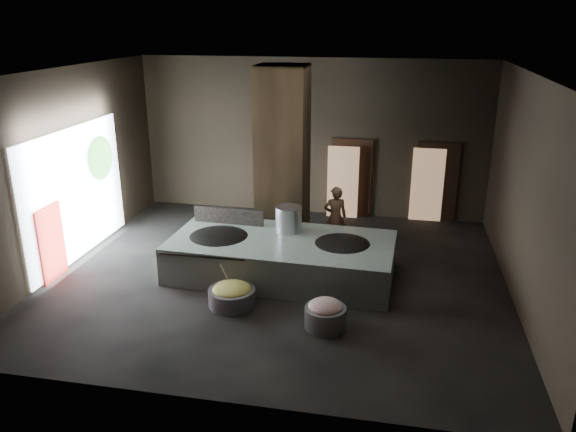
% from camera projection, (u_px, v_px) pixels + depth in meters
% --- Properties ---
extents(floor, '(10.00, 9.00, 0.10)m').
position_uv_depth(floor, '(279.00, 278.00, 12.76)').
color(floor, black).
rests_on(floor, ground).
extents(ceiling, '(10.00, 9.00, 0.10)m').
position_uv_depth(ceiling, '(278.00, 70.00, 11.21)').
color(ceiling, black).
rests_on(ceiling, back_wall).
extents(back_wall, '(10.00, 0.10, 4.50)m').
position_uv_depth(back_wall, '(311.00, 138.00, 16.19)').
color(back_wall, black).
rests_on(back_wall, ground).
extents(front_wall, '(10.00, 0.10, 4.50)m').
position_uv_depth(front_wall, '(210.00, 269.00, 7.78)').
color(front_wall, black).
rests_on(front_wall, ground).
extents(left_wall, '(0.10, 9.00, 4.50)m').
position_uv_depth(left_wall, '(64.00, 169.00, 12.90)').
color(left_wall, black).
rests_on(left_wall, ground).
extents(right_wall, '(0.10, 9.00, 4.50)m').
position_uv_depth(right_wall, '(528.00, 194.00, 11.07)').
color(right_wall, black).
rests_on(right_wall, ground).
extents(pillar, '(1.20, 1.20, 4.50)m').
position_uv_depth(pillar, '(283.00, 159.00, 13.80)').
color(pillar, black).
rests_on(pillar, ground).
extents(hearth_platform, '(5.05, 2.58, 0.86)m').
position_uv_depth(hearth_platform, '(282.00, 257.00, 12.65)').
color(hearth_platform, '#AABDAC').
rests_on(hearth_platform, ground).
extents(platform_cap, '(4.85, 2.33, 0.03)m').
position_uv_depth(platform_cap, '(282.00, 241.00, 12.52)').
color(platform_cap, black).
rests_on(platform_cap, hearth_platform).
extents(wok_left, '(1.56, 1.56, 0.43)m').
position_uv_depth(wok_left, '(219.00, 240.00, 12.76)').
color(wok_left, black).
rests_on(wok_left, hearth_platform).
extents(wok_left_rim, '(1.60, 1.60, 0.05)m').
position_uv_depth(wok_left_rim, '(219.00, 237.00, 12.73)').
color(wok_left_rim, black).
rests_on(wok_left_rim, hearth_platform).
extents(wok_right, '(1.45, 1.45, 0.41)m').
position_uv_depth(wok_right, '(342.00, 248.00, 12.34)').
color(wok_right, black).
rests_on(wok_right, hearth_platform).
extents(wok_right_rim, '(1.49, 1.49, 0.05)m').
position_uv_depth(wok_right_rim, '(342.00, 245.00, 12.32)').
color(wok_right_rim, black).
rests_on(wok_right_rim, hearth_platform).
extents(stock_pot, '(0.60, 0.60, 0.65)m').
position_uv_depth(stock_pot, '(289.00, 220.00, 12.91)').
color(stock_pot, '#B7B8BF').
rests_on(stock_pot, hearth_platform).
extents(splash_guard, '(1.73, 0.14, 0.43)m').
position_uv_depth(splash_guard, '(229.00, 217.00, 13.40)').
color(splash_guard, black).
rests_on(splash_guard, hearth_platform).
extents(cook, '(0.66, 0.51, 1.60)m').
position_uv_depth(cook, '(335.00, 217.00, 14.07)').
color(cook, '#846243').
rests_on(cook, ground).
extents(veg_basin, '(1.04, 1.04, 0.35)m').
position_uv_depth(veg_basin, '(232.00, 297.00, 11.40)').
color(veg_basin, slate).
rests_on(veg_basin, ground).
extents(veg_fill, '(0.79, 0.79, 0.24)m').
position_uv_depth(veg_fill, '(232.00, 289.00, 11.34)').
color(veg_fill, '#87AF54').
rests_on(veg_fill, veg_basin).
extents(ladle, '(0.15, 0.37, 0.68)m').
position_uv_depth(ladle, '(226.00, 276.00, 11.44)').
color(ladle, '#B7B8BF').
rests_on(ladle, veg_basin).
extents(meat_basin, '(0.98, 0.98, 0.43)m').
position_uv_depth(meat_basin, '(325.00, 317.00, 10.54)').
color(meat_basin, slate).
rests_on(meat_basin, ground).
extents(meat_fill, '(0.65, 0.65, 0.25)m').
position_uv_depth(meat_fill, '(326.00, 306.00, 10.46)').
color(meat_fill, '#B1706A').
rests_on(meat_fill, meat_basin).
extents(doorway_near, '(1.18, 0.08, 2.38)m').
position_uv_depth(doorway_near, '(351.00, 179.00, 16.27)').
color(doorway_near, black).
rests_on(doorway_near, ground).
extents(doorway_near_glow, '(0.89, 0.04, 2.11)m').
position_uv_depth(doorway_near_glow, '(343.00, 182.00, 16.12)').
color(doorway_near_glow, '#8C6647').
rests_on(doorway_near_glow, ground).
extents(doorway_far, '(1.18, 0.08, 2.38)m').
position_uv_depth(doorway_far, '(436.00, 184.00, 15.83)').
color(doorway_far, black).
rests_on(doorway_far, ground).
extents(doorway_far_glow, '(0.90, 0.04, 2.12)m').
position_uv_depth(doorway_far_glow, '(427.00, 185.00, 15.86)').
color(doorway_far_glow, '#8C6647').
rests_on(doorway_far_glow, ground).
extents(left_opening, '(0.04, 4.20, 3.10)m').
position_uv_depth(left_opening, '(76.00, 193.00, 13.28)').
color(left_opening, white).
rests_on(left_opening, ground).
extents(pavilion_sliver, '(0.05, 0.90, 1.70)m').
position_uv_depth(pavilion_sliver, '(52.00, 243.00, 12.32)').
color(pavilion_sliver, maroon).
rests_on(pavilion_sliver, ground).
extents(tree_silhouette, '(0.28, 1.10, 1.10)m').
position_uv_depth(tree_silhouette, '(101.00, 158.00, 14.08)').
color(tree_silhouette, '#194714').
rests_on(tree_silhouette, left_opening).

